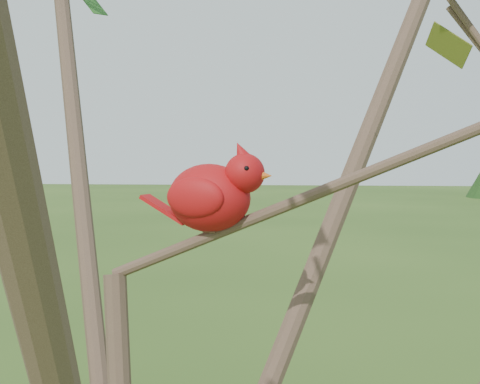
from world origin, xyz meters
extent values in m
ellipsoid|color=#B50F10|center=(0.10, 0.09, 2.07)|extent=(0.15, 0.13, 0.10)
sphere|color=#B50F10|center=(0.16, 0.07, 2.11)|extent=(0.07, 0.07, 0.06)
cone|color=#B50F10|center=(0.15, 0.07, 2.14)|extent=(0.05, 0.04, 0.04)
cone|color=#D85914|center=(0.18, 0.06, 2.11)|extent=(0.03, 0.03, 0.02)
ellipsoid|color=black|center=(0.17, 0.07, 2.10)|extent=(0.02, 0.03, 0.03)
cube|color=#B50F10|center=(0.03, 0.11, 2.05)|extent=(0.08, 0.05, 0.04)
ellipsoid|color=#B50F10|center=(0.11, 0.13, 2.07)|extent=(0.10, 0.05, 0.06)
ellipsoid|color=#B50F10|center=(0.08, 0.05, 2.07)|extent=(0.10, 0.05, 0.06)
camera|label=1|loc=(0.24, -0.91, 2.14)|focal=50.00mm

